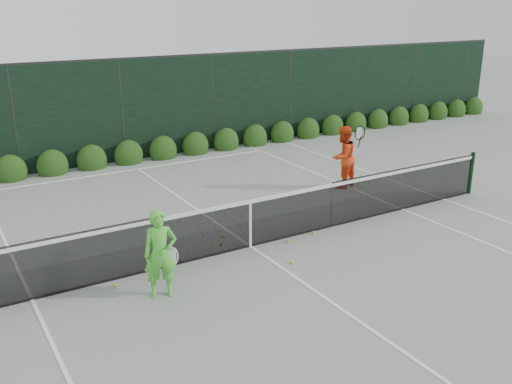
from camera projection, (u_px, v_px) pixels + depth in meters
ground at (250, 247)px, 11.25m from camera, size 80.00×80.00×0.00m
tennis_net at (249, 222)px, 11.07m from camera, size 12.90×0.10×1.07m
player_woman at (161, 254)px, 9.17m from camera, size 0.66×0.48×1.48m
player_man at (343, 157)px, 14.60m from camera, size 0.96×0.81×1.62m
court_lines at (250, 246)px, 11.25m from camera, size 11.03×23.83×0.01m
windscreen_fence at (341, 217)px, 8.57m from camera, size 32.00×21.07×3.06m
hedge_row at (129, 156)px, 16.98m from camera, size 31.66×0.65×0.94m
tennis_balls at (245, 249)px, 11.07m from camera, size 4.33×1.81×0.07m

